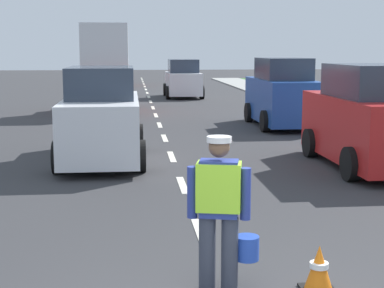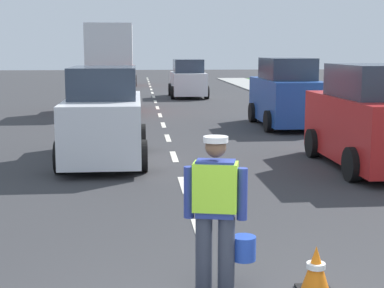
{
  "view_description": "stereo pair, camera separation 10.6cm",
  "coord_description": "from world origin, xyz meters",
  "px_view_note": "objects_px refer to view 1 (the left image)",
  "views": [
    {
      "loc": [
        -0.94,
        -5.2,
        2.56
      ],
      "look_at": [
        -0.01,
        3.8,
        1.1
      ],
      "focal_mm": 55.18,
      "sensor_mm": 36.0,
      "label": 1
    },
    {
      "loc": [
        -0.84,
        -5.21,
        2.56
      ],
      "look_at": [
        -0.01,
        3.8,
        1.1
      ],
      "focal_mm": 55.18,
      "sensor_mm": 36.0,
      "label": 2
    }
  ],
  "objects_px": {
    "road_worker": "(221,206)",
    "car_oncoming_third": "(117,72)",
    "car_parked_curbside": "(370,120)",
    "car_outgoing_far": "(183,80)",
    "traffic_cone_near": "(319,269)",
    "car_parked_far": "(282,95)",
    "car_oncoming_lead": "(102,118)",
    "delivery_truck": "(106,73)"
  },
  "relations": [
    {
      "from": "car_oncoming_third",
      "to": "car_outgoing_far",
      "type": "bearing_deg",
      "value": -71.09
    },
    {
      "from": "car_parked_curbside",
      "to": "car_parked_far",
      "type": "xyz_separation_m",
      "value": [
        -0.17,
        6.95,
        0.01
      ]
    },
    {
      "from": "car_parked_far",
      "to": "car_outgoing_far",
      "type": "distance_m",
      "value": 12.54
    },
    {
      "from": "car_oncoming_third",
      "to": "road_worker",
      "type": "bearing_deg",
      "value": -87.05
    },
    {
      "from": "road_worker",
      "to": "car_parked_curbside",
      "type": "distance_m",
      "value": 7.57
    },
    {
      "from": "road_worker",
      "to": "car_parked_curbside",
      "type": "relative_size",
      "value": 0.39
    },
    {
      "from": "car_oncoming_third",
      "to": "car_oncoming_lead",
      "type": "xyz_separation_m",
      "value": [
        0.28,
        -28.81,
        0.04
      ]
    },
    {
      "from": "traffic_cone_near",
      "to": "car_parked_far",
      "type": "distance_m",
      "value": 13.74
    },
    {
      "from": "delivery_truck",
      "to": "car_outgoing_far",
      "type": "height_order",
      "value": "delivery_truck"
    },
    {
      "from": "car_outgoing_far",
      "to": "road_worker",
      "type": "bearing_deg",
      "value": -94.14
    },
    {
      "from": "car_oncoming_third",
      "to": "car_oncoming_lead",
      "type": "height_order",
      "value": "car_oncoming_lead"
    },
    {
      "from": "traffic_cone_near",
      "to": "car_oncoming_lead",
      "type": "bearing_deg",
      "value": 108.65
    },
    {
      "from": "delivery_truck",
      "to": "car_oncoming_lead",
      "type": "bearing_deg",
      "value": -88.33
    },
    {
      "from": "road_worker",
      "to": "car_outgoing_far",
      "type": "relative_size",
      "value": 0.44
    },
    {
      "from": "road_worker",
      "to": "car_parked_curbside",
      "type": "bearing_deg",
      "value": 56.0
    },
    {
      "from": "car_oncoming_third",
      "to": "car_parked_far",
      "type": "bearing_deg",
      "value": -75.66
    },
    {
      "from": "road_worker",
      "to": "car_oncoming_lead",
      "type": "xyz_separation_m",
      "value": [
        -1.6,
        7.65,
        0.07
      ]
    },
    {
      "from": "car_parked_curbside",
      "to": "car_oncoming_lead",
      "type": "xyz_separation_m",
      "value": [
        -5.83,
        1.38,
        -0.04
      ]
    },
    {
      "from": "car_parked_curbside",
      "to": "car_oncoming_third",
      "type": "height_order",
      "value": "car_parked_curbside"
    },
    {
      "from": "delivery_truck",
      "to": "car_parked_curbside",
      "type": "relative_size",
      "value": 1.08
    },
    {
      "from": "car_parked_curbside",
      "to": "car_outgoing_far",
      "type": "height_order",
      "value": "car_parked_curbside"
    },
    {
      "from": "road_worker",
      "to": "traffic_cone_near",
      "type": "relative_size",
      "value": 3.27
    },
    {
      "from": "delivery_truck",
      "to": "car_parked_far",
      "type": "bearing_deg",
      "value": -41.72
    },
    {
      "from": "car_parked_curbside",
      "to": "car_oncoming_third",
      "type": "relative_size",
      "value": 1.04
    },
    {
      "from": "car_outgoing_far",
      "to": "traffic_cone_near",
      "type": "bearing_deg",
      "value": -91.82
    },
    {
      "from": "road_worker",
      "to": "car_outgoing_far",
      "type": "bearing_deg",
      "value": 85.86
    },
    {
      "from": "traffic_cone_near",
      "to": "car_outgoing_far",
      "type": "relative_size",
      "value": 0.13
    },
    {
      "from": "road_worker",
      "to": "car_oncoming_third",
      "type": "bearing_deg",
      "value": 92.95
    },
    {
      "from": "car_parked_far",
      "to": "car_oncoming_lead",
      "type": "height_order",
      "value": "car_parked_far"
    },
    {
      "from": "delivery_truck",
      "to": "car_oncoming_third",
      "type": "distance_m",
      "value": 17.92
    },
    {
      "from": "road_worker",
      "to": "car_oncoming_third",
      "type": "relative_size",
      "value": 0.41
    },
    {
      "from": "car_parked_curbside",
      "to": "car_parked_far",
      "type": "distance_m",
      "value": 6.96
    },
    {
      "from": "traffic_cone_near",
      "to": "car_oncoming_lead",
      "type": "xyz_separation_m",
      "value": [
        -2.63,
        7.8,
        0.75
      ]
    },
    {
      "from": "traffic_cone_near",
      "to": "car_parked_far",
      "type": "relative_size",
      "value": 0.12
    },
    {
      "from": "traffic_cone_near",
      "to": "delivery_truck",
      "type": "height_order",
      "value": "delivery_truck"
    },
    {
      "from": "car_outgoing_far",
      "to": "car_oncoming_third",
      "type": "bearing_deg",
      "value": 108.91
    },
    {
      "from": "car_parked_curbside",
      "to": "car_outgoing_far",
      "type": "xyz_separation_m",
      "value": [
        -2.38,
        19.3,
        -0.11
      ]
    },
    {
      "from": "road_worker",
      "to": "car_parked_far",
      "type": "height_order",
      "value": "car_parked_far"
    },
    {
      "from": "road_worker",
      "to": "car_parked_far",
      "type": "distance_m",
      "value": 13.84
    },
    {
      "from": "car_parked_far",
      "to": "traffic_cone_near",
      "type": "bearing_deg",
      "value": -102.76
    },
    {
      "from": "car_parked_curbside",
      "to": "car_oncoming_third",
      "type": "xyz_separation_m",
      "value": [
        -6.11,
        30.19,
        -0.08
      ]
    },
    {
      "from": "car_oncoming_third",
      "to": "car_parked_curbside",
      "type": "bearing_deg",
      "value": -78.56
    }
  ]
}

